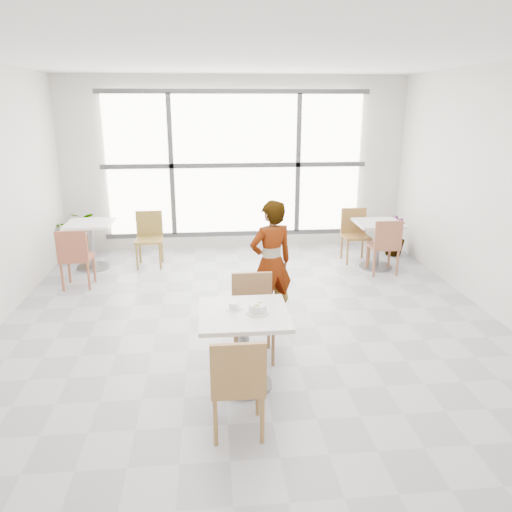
{
  "coord_description": "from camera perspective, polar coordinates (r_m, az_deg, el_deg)",
  "views": [
    {
      "loc": [
        -0.48,
        -5.24,
        2.55
      ],
      "look_at": [
        0.0,
        -0.3,
        1.0
      ],
      "focal_mm": 34.72,
      "sensor_mm": 36.0,
      "label": 1
    }
  ],
  "objects": [
    {
      "name": "bg_chair_right_far",
      "position": [
        8.38,
        11.3,
        2.82
      ],
      "size": [
        0.42,
        0.42,
        0.87
      ],
      "color": "olive",
      "rests_on": "ground"
    },
    {
      "name": "ceiling",
      "position": [
        5.28,
        -0.34,
        22.22
      ],
      "size": [
        7.0,
        7.0,
        0.0
      ],
      "primitive_type": "plane",
      "rotation": [
        3.14,
        0.0,
        0.0
      ],
      "color": "white",
      "rests_on": "ground"
    },
    {
      "name": "window",
      "position": [
        8.75,
        -2.39,
        10.42
      ],
      "size": [
        4.6,
        0.07,
        2.52
      ],
      "color": "white",
      "rests_on": "ground"
    },
    {
      "name": "main_table",
      "position": [
        4.55,
        -1.4,
        -9.1
      ],
      "size": [
        0.8,
        0.8,
        0.75
      ],
      "color": "silver",
      "rests_on": "ground"
    },
    {
      "name": "plant_left",
      "position": [
        8.97,
        -19.7,
        2.45
      ],
      "size": [
        0.77,
        0.68,
        0.81
      ],
      "primitive_type": "imported",
      "rotation": [
        0.0,
        0.0,
        0.07
      ],
      "color": "#56793D",
      "rests_on": "ground"
    },
    {
      "name": "bg_chair_right_near",
      "position": [
        7.76,
        14.66,
        1.43
      ],
      "size": [
        0.42,
        0.42,
        0.87
      ],
      "rotation": [
        0.0,
        0.0,
        3.14
      ],
      "color": "#90543C",
      "rests_on": "ground"
    },
    {
      "name": "bg_chair_left_far",
      "position": [
        8.18,
        -12.2,
        2.41
      ],
      "size": [
        0.42,
        0.42,
        0.87
      ],
      "color": "olive",
      "rests_on": "ground"
    },
    {
      "name": "person",
      "position": [
        5.79,
        1.75,
        -0.8
      ],
      "size": [
        0.64,
        0.52,
        1.49
      ],
      "primitive_type": "imported",
      "rotation": [
        0.0,
        0.0,
        3.5
      ],
      "color": "black",
      "rests_on": "ground"
    },
    {
      "name": "chair_near",
      "position": [
        3.92,
        -2.12,
        -14.15
      ],
      "size": [
        0.42,
        0.42,
        0.87
      ],
      "rotation": [
        0.0,
        0.0,
        3.14
      ],
      "color": "olive",
      "rests_on": "ground"
    },
    {
      "name": "wall_back",
      "position": [
        8.82,
        -2.42,
        10.47
      ],
      "size": [
        6.0,
        0.0,
        6.0
      ],
      "primitive_type": "plane",
      "rotation": [
        1.57,
        0.0,
        0.0
      ],
      "color": "silver",
      "rests_on": "ground"
    },
    {
      "name": "coffee_cup",
      "position": [
        4.5,
        -2.58,
        -5.83
      ],
      "size": [
        0.16,
        0.13,
        0.07
      ],
      "color": "white",
      "rests_on": "main_table"
    },
    {
      "name": "bg_table_right",
      "position": [
        8.07,
        13.82,
        2.01
      ],
      "size": [
        0.7,
        0.7,
        0.75
      ],
      "color": "silver",
      "rests_on": "ground"
    },
    {
      "name": "bg_chair_left_near",
      "position": [
        7.39,
        -20.13,
        0.14
      ],
      "size": [
        0.42,
        0.42,
        0.87
      ],
      "rotation": [
        0.0,
        0.0,
        3.14
      ],
      "color": "#995138",
      "rests_on": "ground"
    },
    {
      "name": "floor",
      "position": [
        5.85,
        -0.29,
        -8.52
      ],
      "size": [
        7.0,
        7.0,
        0.0
      ],
      "primitive_type": "plane",
      "color": "#9E9EA5",
      "rests_on": "ground"
    },
    {
      "name": "oatmeal_bowl",
      "position": [
        4.42,
        0.21,
        -6.04
      ],
      "size": [
        0.21,
        0.21,
        0.1
      ],
      "color": "silver",
      "rests_on": "main_table"
    },
    {
      "name": "chair_far",
      "position": [
        5.12,
        -0.37,
        -6.23
      ],
      "size": [
        0.42,
        0.42,
        0.87
      ],
      "color": "olive",
      "rests_on": "ground"
    },
    {
      "name": "plant_right",
      "position": [
        8.88,
        15.65,
        2.22
      ],
      "size": [
        0.42,
        0.42,
        0.67
      ],
      "primitive_type": "imported",
      "rotation": [
        0.0,
        0.0,
        0.12
      ],
      "color": "#547A42",
      "rests_on": "ground"
    },
    {
      "name": "bg_table_left",
      "position": [
        8.24,
        -18.47,
        1.92
      ],
      "size": [
        0.7,
        0.7,
        0.75
      ],
      "color": "white",
      "rests_on": "ground"
    },
    {
      "name": "wall_front",
      "position": [
        2.09,
        8.71,
        -12.99
      ],
      "size": [
        6.0,
        0.0,
        6.0
      ],
      "primitive_type": "plane",
      "rotation": [
        -1.57,
        0.0,
        0.0
      ],
      "color": "silver",
      "rests_on": "ground"
    }
  ]
}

